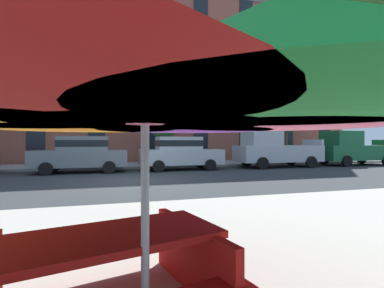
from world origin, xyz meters
name	(u,v)px	position (x,y,z in m)	size (l,w,h in m)	color
ground_plane	(133,181)	(0.00, 0.00, 0.00)	(120.00, 120.00, 0.00)	#2D3033
sidewalk_far	(126,165)	(0.00, 6.80, 0.06)	(56.00, 3.60, 0.12)	gray
apartment_building	(122,70)	(0.00, 14.99, 8.00)	(37.11, 12.08, 16.00)	#934C3D
sedan_gray	(82,153)	(-2.24, 3.70, 0.95)	(4.40, 1.98, 1.78)	slate
sedan_silver	(180,152)	(2.73, 3.70, 0.95)	(4.40, 1.98, 1.78)	#A8AAB2
pickup_silver	(274,150)	(8.51, 3.70, 1.03)	(5.10, 2.12, 2.20)	#A8AAB2
pickup_green	(352,149)	(14.23, 3.70, 1.03)	(5.10, 2.12, 2.20)	#195933
street_tree_middle	(165,122)	(2.45, 6.68, 2.80)	(2.13, 2.51, 3.82)	brown
street_tree_right	(285,116)	(11.43, 7.00, 3.44)	(3.11, 2.70, 4.86)	brown
patio_umbrella	(145,85)	(-0.50, -9.00, 1.90)	(3.89, 3.61, 2.24)	silver
picnic_table	(106,270)	(-0.78, -8.67, 0.49)	(2.11, 1.90, 0.77)	red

